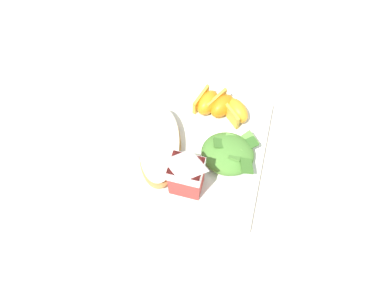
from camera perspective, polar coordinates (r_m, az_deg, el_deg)
The scene contains 10 objects.
ground at distance 0.71m, azimuth 0.00°, elevation -1.01°, with size 3.00×3.00×0.00m, color beige.
white_plate at distance 0.70m, azimuth 0.00°, elevation -0.71°, with size 0.28×0.28×0.02m, color white.
cheesy_pizza_bread at distance 0.68m, azimuth -5.19°, elevation -0.38°, with size 0.12×0.18×0.04m.
green_salad_pile at distance 0.67m, azimuth 5.84°, elevation -1.53°, with size 0.10×0.10×0.05m.
milk_carton at distance 0.60m, azimuth -0.93°, elevation -4.71°, with size 0.06×0.05×0.11m.
orange_wedge_front at distance 0.72m, azimuth 7.10°, elevation 5.32°, with size 0.07×0.07×0.04m.
orange_wedge_middle at distance 0.72m, azimuth 4.80°, elevation 6.23°, with size 0.06×0.07×0.04m.
orange_wedge_rear at distance 0.73m, azimuth 2.43°, elevation 6.77°, with size 0.05×0.07×0.04m.
paper_napkin at distance 0.71m, azimuth 18.16°, elevation -6.05°, with size 0.11×0.11×0.00m, color white.
metal_fork at distance 0.80m, azimuth 8.23°, elevation 9.03°, with size 0.03×0.19×0.01m.
Camera 1 is at (-0.08, 0.32, 0.63)m, focal length 33.04 mm.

